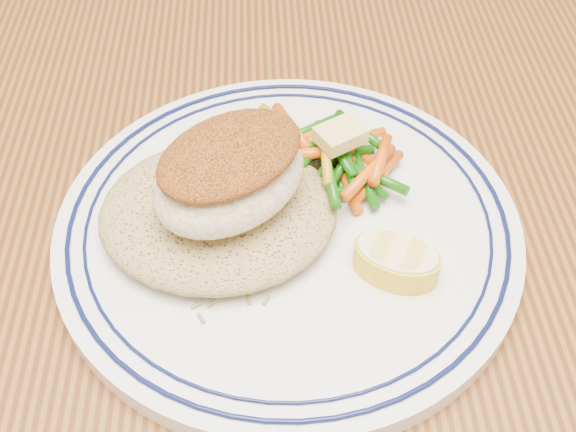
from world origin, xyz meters
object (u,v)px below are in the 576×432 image
(lemon_wedge, at_px, (396,260))
(dining_table, at_px, (257,341))
(plate, at_px, (288,227))
(fish_fillet, at_px, (230,173))
(rice_pilaf, at_px, (218,208))
(vegetable_pile, at_px, (334,158))

(lemon_wedge, bearing_deg, dining_table, 162.93)
(plate, relative_size, fish_fillet, 2.43)
(dining_table, xyz_separation_m, lemon_wedge, (0.09, -0.03, 0.12))
(rice_pilaf, bearing_deg, plate, -0.11)
(lemon_wedge, bearing_deg, vegetable_pile, 108.89)
(vegetable_pile, bearing_deg, plate, -127.08)
(dining_table, height_order, vegetable_pile, vegetable_pile)
(dining_table, bearing_deg, plate, 36.81)
(dining_table, distance_m, fish_fillet, 0.16)
(fish_fillet, height_order, lemon_wedge, fish_fillet)
(rice_pilaf, bearing_deg, fish_fillet, -20.90)
(dining_table, relative_size, lemon_wedge, 22.97)
(plate, xyz_separation_m, vegetable_pile, (0.03, 0.04, 0.02))
(rice_pilaf, xyz_separation_m, lemon_wedge, (0.11, -0.04, -0.00))
(plate, bearing_deg, lemon_wedge, -35.15)
(fish_fillet, xyz_separation_m, vegetable_pile, (0.07, 0.05, -0.03))
(plate, relative_size, rice_pilaf, 1.99)
(plate, xyz_separation_m, lemon_wedge, (0.06, -0.04, 0.02))
(rice_pilaf, bearing_deg, dining_table, -40.86)
(fish_fillet, bearing_deg, rice_pilaf, 159.10)
(rice_pilaf, relative_size, lemon_wedge, 2.31)
(vegetable_pile, bearing_deg, fish_fillet, -145.08)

